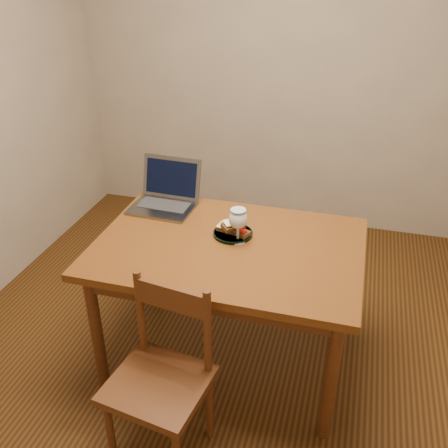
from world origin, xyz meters
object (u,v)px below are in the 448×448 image
(milk_glass, at_px, (238,225))
(laptop, at_px, (166,194))
(table, at_px, (228,259))
(plate, at_px, (233,234))
(chair, at_px, (160,372))

(milk_glass, bearing_deg, laptop, 149.74)
(table, bearing_deg, milk_glass, 47.21)
(milk_glass, bearing_deg, table, -132.79)
(plate, height_order, laptop, laptop)
(chair, height_order, milk_glass, milk_glass)
(chair, relative_size, laptop, 1.27)
(plate, xyz_separation_m, laptop, (-0.45, 0.23, 0.06))
(table, relative_size, milk_glass, 7.25)
(laptop, bearing_deg, table, -33.63)
(laptop, bearing_deg, milk_glass, -28.00)
(table, relative_size, chair, 2.89)
(table, bearing_deg, chair, -101.28)
(table, height_order, plate, plate)
(table, height_order, milk_glass, milk_glass)
(table, height_order, laptop, laptop)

